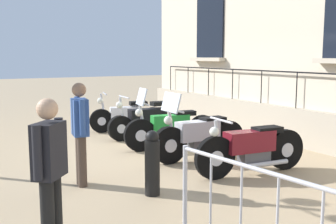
# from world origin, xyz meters

# --- Properties ---
(ground_plane) EXTENTS (60.00, 60.00, 0.00)m
(ground_plane) POSITION_xyz_m (0.00, 0.00, 0.00)
(ground_plane) COLOR tan
(building_facade) EXTENTS (0.82, 10.66, 6.32)m
(building_facade) POSITION_xyz_m (-2.86, 0.00, 3.04)
(building_facade) COLOR beige
(building_facade) RESTS_ON ground_plane
(motorcycle_white) EXTENTS (1.98, 0.81, 1.04)m
(motorcycle_white) POSITION_xyz_m (0.10, -2.29, 0.40)
(motorcycle_white) COLOR black
(motorcycle_white) RESTS_ON ground_plane
(motorcycle_black) EXTENTS (2.10, 0.65, 1.05)m
(motorcycle_black) POSITION_xyz_m (0.00, -1.20, 0.42)
(motorcycle_black) COLOR black
(motorcycle_black) RESTS_ON ground_plane
(motorcycle_green) EXTENTS (2.15, 0.61, 1.33)m
(motorcycle_green) POSITION_xyz_m (0.08, 0.02, 0.44)
(motorcycle_green) COLOR black
(motorcycle_green) RESTS_ON ground_plane
(motorcycle_silver) EXTENTS (2.06, 0.70, 1.32)m
(motorcycle_silver) POSITION_xyz_m (0.07, 1.08, 0.46)
(motorcycle_silver) COLOR black
(motorcycle_silver) RESTS_ON ground_plane
(motorcycle_maroon) EXTENTS (2.15, 0.65, 0.98)m
(motorcycle_maroon) POSITION_xyz_m (-0.16, 2.33, 0.45)
(motorcycle_maroon) COLOR black
(motorcycle_maroon) RESTS_ON ground_plane
(crowd_barrier) EXTENTS (0.30, 2.06, 1.05)m
(crowd_barrier) POSITION_xyz_m (1.98, 4.89, 0.56)
(crowd_barrier) COLOR #B7B7BF
(crowd_barrier) RESTS_ON ground_plane
(bollard) EXTENTS (0.22, 0.22, 0.94)m
(bollard) POSITION_xyz_m (1.76, 2.43, 0.47)
(bollard) COLOR black
(bollard) RESTS_ON ground_plane
(pedestrian_standing) EXTENTS (0.27, 0.53, 1.59)m
(pedestrian_standing) POSITION_xyz_m (2.52, 1.50, 0.89)
(pedestrian_standing) COLOR #47382D
(pedestrian_standing) RESTS_ON ground_plane
(pedestrian_walking) EXTENTS (0.40, 0.42, 1.58)m
(pedestrian_walking) POSITION_xyz_m (3.42, 3.44, 0.88)
(pedestrian_walking) COLOR black
(pedestrian_walking) RESTS_ON ground_plane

